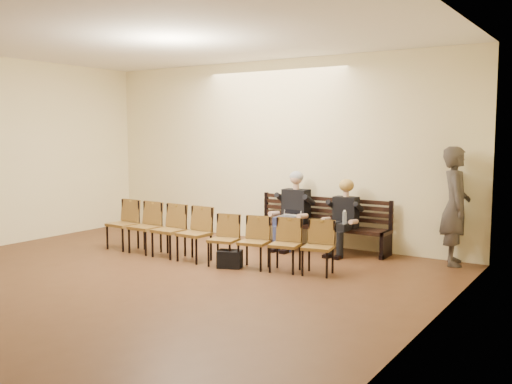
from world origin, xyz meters
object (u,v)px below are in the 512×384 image
(seated_woman, at_px, (343,220))
(chair_row_back, at_px, (156,229))
(bag, at_px, (230,259))
(chair_row_front, at_px, (269,244))
(laptop, at_px, (289,218))
(water_bottle, at_px, (344,225))
(passerby, at_px, (456,197))
(bench, at_px, (319,237))
(seated_man, at_px, (293,209))

(seated_woman, height_order, chair_row_back, seated_woman)
(bag, height_order, chair_row_front, chair_row_front)
(laptop, height_order, chair_row_front, chair_row_front)
(water_bottle, xyz_separation_m, passerby, (1.68, 0.51, 0.52))
(chair_row_back, bearing_deg, seated_woman, 35.97)
(seated_woman, xyz_separation_m, chair_row_back, (-2.69, -1.82, -0.15))
(seated_woman, bearing_deg, chair_row_back, -145.94)
(laptop, distance_m, bag, 1.79)
(water_bottle, distance_m, chair_row_front, 1.54)
(bench, bearing_deg, seated_man, -165.76)
(bench, height_order, chair_row_back, chair_row_back)
(seated_man, distance_m, chair_row_front, 1.80)
(chair_row_front, bearing_deg, seated_man, 96.61)
(bench, relative_size, seated_man, 1.83)
(seated_man, bearing_deg, passerby, 4.45)
(seated_woman, height_order, bag, seated_woman)
(bench, relative_size, seated_woman, 2.16)
(seated_woman, xyz_separation_m, water_bottle, (0.15, -0.29, -0.03))
(laptop, bearing_deg, chair_row_back, -140.18)
(bench, relative_size, chair_row_front, 1.31)
(water_bottle, bearing_deg, chair_row_front, -114.04)
(bench, distance_m, chair_row_back, 2.92)
(seated_man, relative_size, chair_row_back, 0.65)
(seated_woman, relative_size, bag, 3.24)
(seated_woman, relative_size, water_bottle, 4.99)
(seated_man, distance_m, bag, 1.99)
(bag, distance_m, chair_row_back, 1.65)
(chair_row_back, bearing_deg, seated_man, 48.94)
(bench, height_order, seated_man, seated_man)
(seated_man, relative_size, seated_woman, 1.18)
(chair_row_front, bearing_deg, laptop, 98.18)
(bench, height_order, passerby, passerby)
(seated_woman, relative_size, laptop, 3.37)
(water_bottle, bearing_deg, bench, 148.49)
(seated_man, height_order, seated_woman, seated_man)
(bench, xyz_separation_m, seated_woman, (0.52, -0.12, 0.38))
(bench, xyz_separation_m, chair_row_front, (0.05, -1.82, 0.18))
(seated_man, relative_size, chair_row_front, 0.72)
(laptop, bearing_deg, bag, -96.78)
(laptop, bearing_deg, water_bottle, -10.01)
(bag, bearing_deg, seated_woman, 60.75)
(seated_woman, xyz_separation_m, laptop, (-0.99, -0.18, -0.02))
(seated_man, xyz_separation_m, passerby, (2.82, 0.22, 0.38))
(seated_man, xyz_separation_m, chair_row_front, (0.52, -1.70, -0.30))
(bench, distance_m, seated_woman, 0.66)
(seated_woman, height_order, chair_row_front, seated_woman)
(seated_man, bearing_deg, laptop, -87.25)
(water_bottle, distance_m, bag, 2.07)
(seated_woman, distance_m, chair_row_front, 1.77)
(seated_man, bearing_deg, bench, 14.24)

